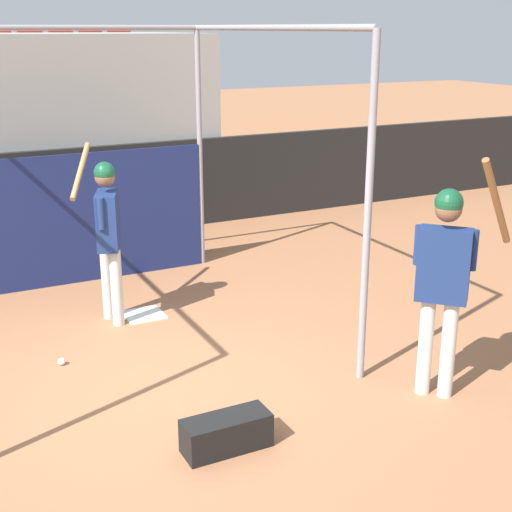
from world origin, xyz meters
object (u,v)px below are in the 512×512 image
player_waiting (444,272)px  player_batter (107,226)px  equipment_bag (226,433)px  baseball (62,362)px

player_waiting → player_batter: bearing=171.8°
player_batter → equipment_bag: player_batter is taller
player_batter → baseball: size_ratio=26.23×
player_waiting → equipment_bag: player_waiting is taller
player_waiting → equipment_bag: size_ratio=3.17×
baseball → player_waiting: bearing=-36.1°
player_waiting → baseball: player_waiting is taller
player_waiting → equipment_bag: bearing=-135.1°
equipment_bag → baseball: size_ratio=9.46×
equipment_bag → player_batter: bearing=91.4°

